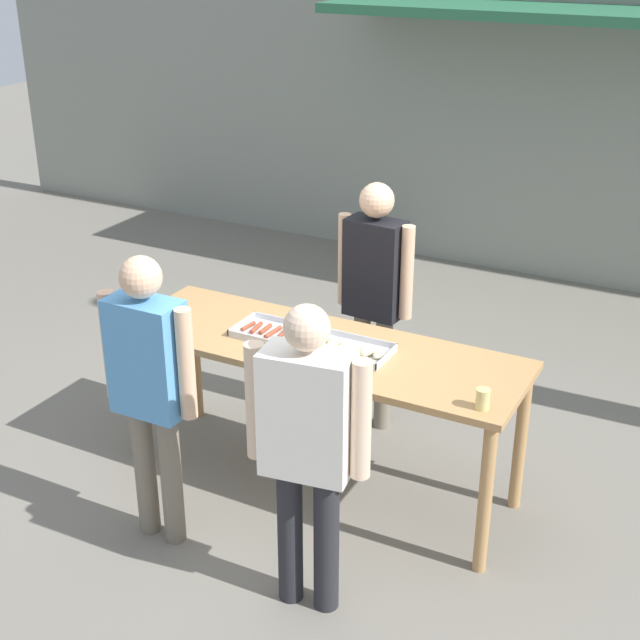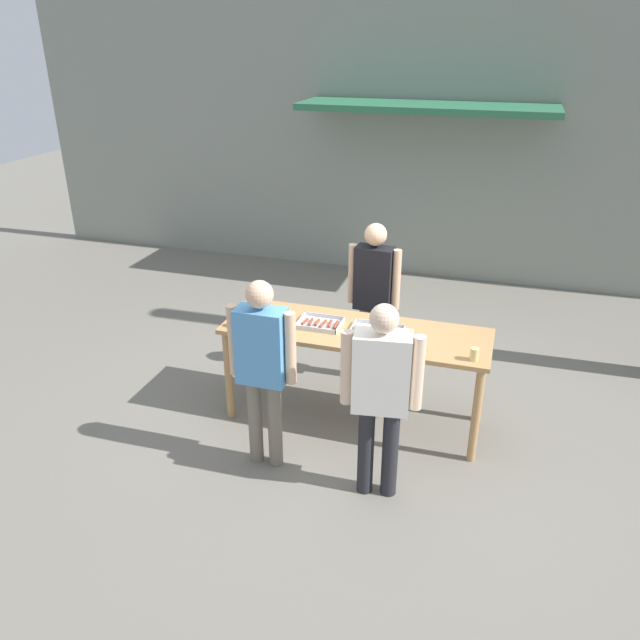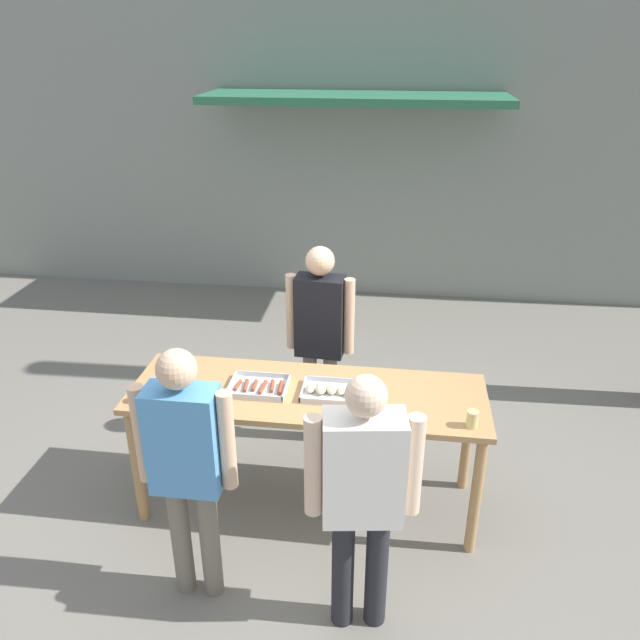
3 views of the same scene
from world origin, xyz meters
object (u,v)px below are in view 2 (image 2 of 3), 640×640
(condiment_jar_ketchup, at_px, (245,324))
(condiment_jar_mustard, at_px, (235,322))
(food_tray_sausages, at_px, (320,324))
(beer_cup, at_px, (474,354))
(person_customer_with_cup, at_px, (381,387))
(person_customer_holding_hotdog, at_px, (262,359))
(person_server_behind_table, at_px, (374,289))
(food_tray_buns, at_px, (377,330))

(condiment_jar_ketchup, bearing_deg, condiment_jar_mustard, 176.65)
(food_tray_sausages, distance_m, condiment_jar_ketchup, 0.66)
(beer_cup, bearing_deg, condiment_jar_ketchup, -179.84)
(condiment_jar_ketchup, bearing_deg, food_tray_sausages, 22.71)
(condiment_jar_ketchup, bearing_deg, person_customer_with_cup, -26.06)
(condiment_jar_ketchup, bearing_deg, person_customer_holding_hotdog, -55.24)
(condiment_jar_mustard, height_order, person_customer_holding_hotdog, person_customer_holding_hotdog)
(food_tray_sausages, xyz_separation_m, person_server_behind_table, (0.30, 0.78, 0.07))
(condiment_jar_ketchup, distance_m, person_customer_holding_hotdog, 0.70)
(condiment_jar_mustard, relative_size, condiment_jar_ketchup, 1.00)
(condiment_jar_mustard, xyz_separation_m, condiment_jar_ketchup, (0.10, -0.01, 0.00))
(person_server_behind_table, distance_m, person_customer_holding_hotdog, 1.69)
(beer_cup, distance_m, person_server_behind_table, 1.47)
(condiment_jar_ketchup, xyz_separation_m, person_customer_holding_hotdog, (0.40, -0.57, 0.02))
(beer_cup, bearing_deg, person_customer_with_cup, -132.08)
(beer_cup, bearing_deg, food_tray_buns, 163.33)
(person_customer_with_cup, bearing_deg, food_tray_sausages, -59.28)
(person_customer_holding_hotdog, bearing_deg, condiment_jar_mustard, -49.64)
(food_tray_buns, bearing_deg, condiment_jar_ketchup, -167.02)
(person_server_behind_table, bearing_deg, condiment_jar_mustard, -130.09)
(condiment_jar_mustard, distance_m, person_customer_holding_hotdog, 0.76)
(condiment_jar_mustard, distance_m, person_server_behind_table, 1.44)
(condiment_jar_ketchup, relative_size, person_server_behind_table, 0.05)
(person_customer_holding_hotdog, distance_m, person_customer_with_cup, 0.96)
(condiment_jar_mustard, distance_m, person_customer_with_cup, 1.60)
(food_tray_sausages, bearing_deg, food_tray_buns, 0.17)
(beer_cup, height_order, person_customer_with_cup, person_customer_with_cup)
(food_tray_buns, relative_size, condiment_jar_mustard, 5.43)
(food_tray_buns, xyz_separation_m, person_server_behind_table, (-0.21, 0.78, 0.06))
(person_server_behind_table, relative_size, person_customer_with_cup, 1.03)
(condiment_jar_mustard, height_order, condiment_jar_ketchup, same)
(beer_cup, bearing_deg, person_server_behind_table, 135.49)
(condiment_jar_ketchup, height_order, person_customer_holding_hotdog, person_customer_holding_hotdog)
(beer_cup, distance_m, person_customer_with_cup, 0.90)
(condiment_jar_ketchup, xyz_separation_m, person_customer_with_cup, (1.35, -0.66, -0.01))
(condiment_jar_mustard, height_order, beer_cup, beer_cup)
(food_tray_buns, xyz_separation_m, condiment_jar_mustard, (-1.21, -0.25, 0.02))
(person_customer_holding_hotdog, bearing_deg, person_customer_with_cup, 174.50)
(condiment_jar_ketchup, relative_size, beer_cup, 0.78)
(food_tray_sausages, height_order, condiment_jar_ketchup, condiment_jar_ketchup)
(food_tray_sausages, distance_m, person_customer_with_cup, 1.18)
(beer_cup, xyz_separation_m, person_customer_holding_hotdog, (-1.56, -0.58, 0.00))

